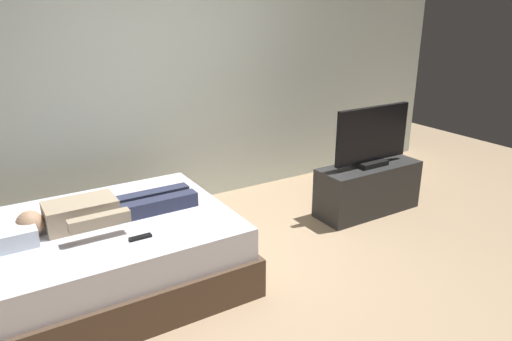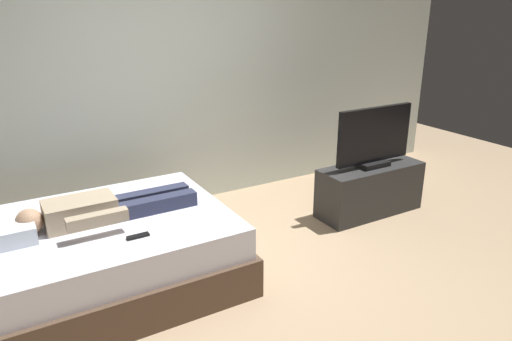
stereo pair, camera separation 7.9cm
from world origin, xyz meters
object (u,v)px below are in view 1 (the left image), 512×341
Objects in this scene: person at (100,211)px; remote at (140,237)px; tv_stand at (368,189)px; bed at (102,257)px; tv at (372,138)px.

remote is (0.15, -0.40, -0.07)m from person.
tv_stand is (2.63, -0.02, -0.37)m from person.
tv_stand is at bearing -0.08° from bed.
person reaches higher than remote.
bed is 2.71m from tv.
person is at bearing 110.47° from remote.
bed reaches higher than tv_stand.
tv reaches higher than person.
bed is 2.19× the size of tv.
tv is at bearing -0.08° from bed.
bed is 0.36m from person.
person is 0.44m from remote.
bed is at bearing 179.92° from tv_stand.
tv_stand is 1.25× the size of tv.
bed is at bearing -153.34° from person.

